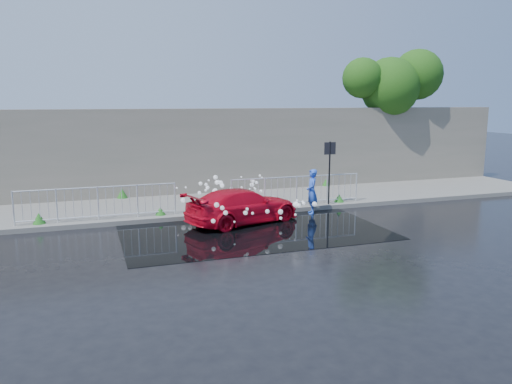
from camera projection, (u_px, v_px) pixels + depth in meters
ground at (247, 240)px, 14.44m from camera, size 90.00×90.00×0.00m
pavement at (207, 204)px, 19.08m from camera, size 30.00×4.00×0.15m
curb at (221, 215)px, 17.22m from camera, size 30.00×0.25×0.16m
retaining_wall at (194, 151)px, 20.79m from camera, size 30.00×0.60×3.50m
puddle at (253, 230)px, 15.53m from camera, size 8.00×5.00×0.01m
sign_post at (330, 163)px, 18.35m from camera, size 0.45×0.06×2.50m
tree at (395, 82)px, 23.58m from camera, size 5.14×2.79×6.40m
railing_left at (98, 202)px, 16.15m from camera, size 5.05×0.05×1.10m
railing_right at (297, 190)px, 18.38m from camera, size 5.05×0.05×1.10m
weeds at (205, 200)px, 18.53m from camera, size 12.17×3.93×0.43m
water_spray at (237, 195)px, 17.38m from camera, size 3.62×5.45×1.02m
red_car at (243, 206)px, 16.36m from camera, size 4.22×2.69×1.14m
person at (312, 192)px, 17.65m from camera, size 0.52×0.66×1.60m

